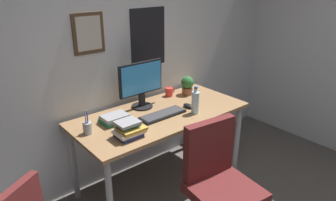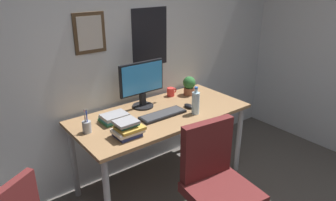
% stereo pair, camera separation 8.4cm
% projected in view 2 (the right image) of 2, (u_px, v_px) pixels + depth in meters
% --- Properties ---
extents(wall_back, '(4.40, 0.10, 2.60)m').
position_uv_depth(wall_back, '(115.00, 47.00, 2.87)').
color(wall_back, silver).
rests_on(wall_back, ground_plane).
extents(desk, '(1.60, 0.75, 0.75)m').
position_uv_depth(desk, '(161.00, 120.00, 2.87)').
color(desk, '#936D47').
rests_on(desk, ground_plane).
extents(office_chair, '(0.57, 0.57, 0.95)m').
position_uv_depth(office_chair, '(216.00, 180.00, 2.28)').
color(office_chair, '#591E1E').
rests_on(office_chair, ground_plane).
extents(monitor, '(0.46, 0.20, 0.43)m').
position_uv_depth(monitor, '(142.00, 83.00, 2.88)').
color(monitor, black).
rests_on(monitor, desk).
extents(keyboard, '(0.43, 0.15, 0.03)m').
position_uv_depth(keyboard, '(163.00, 114.00, 2.77)').
color(keyboard, black).
rests_on(keyboard, desk).
extents(computer_mouse, '(0.06, 0.11, 0.04)m').
position_uv_depth(computer_mouse, '(189.00, 106.00, 2.94)').
color(computer_mouse, black).
rests_on(computer_mouse, desk).
extents(water_bottle, '(0.07, 0.07, 0.25)m').
position_uv_depth(water_bottle, '(196.00, 103.00, 2.78)').
color(water_bottle, silver).
rests_on(water_bottle, desk).
extents(coffee_mug_near, '(0.11, 0.08, 0.09)m').
position_uv_depth(coffee_mug_near, '(171.00, 92.00, 3.21)').
color(coffee_mug_near, red).
rests_on(coffee_mug_near, desk).
extents(potted_plant, '(0.13, 0.13, 0.19)m').
position_uv_depth(potted_plant, '(189.00, 85.00, 3.23)').
color(potted_plant, brown).
rests_on(potted_plant, desk).
extents(pen_cup, '(0.07, 0.07, 0.20)m').
position_uv_depth(pen_cup, '(87.00, 126.00, 2.47)').
color(pen_cup, '#9EA0A5').
rests_on(pen_cup, desk).
extents(book_stack_left, '(0.22, 0.19, 0.07)m').
position_uv_depth(book_stack_left, '(114.00, 118.00, 2.66)').
color(book_stack_left, '#33723F').
rests_on(book_stack_left, desk).
extents(book_stack_right, '(0.22, 0.18, 0.14)m').
position_uv_depth(book_stack_right, '(128.00, 129.00, 2.41)').
color(book_stack_right, navy).
rests_on(book_stack_right, desk).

